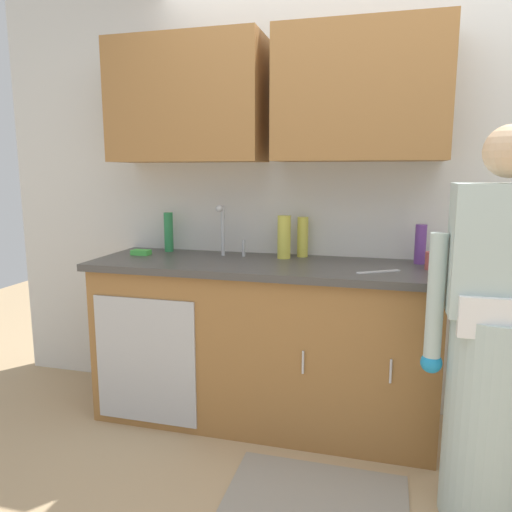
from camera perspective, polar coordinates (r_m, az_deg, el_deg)
ground_plane at (r=2.40m, az=10.60°, el=-27.31°), size 9.00×9.00×0.00m
kitchen_wall_with_uppers at (r=2.92m, az=10.37°, el=10.34°), size 4.80×0.44×2.70m
counter_cabinet at (r=2.87m, az=0.79°, el=-10.38°), size 1.90×0.62×0.90m
countertop at (r=2.74m, az=0.88°, el=-1.13°), size 1.96×0.66×0.04m
sink at (r=2.82m, az=-4.06°, el=-0.74°), size 0.50×0.36×0.35m
person_at_sink at (r=2.22m, az=26.00°, el=-10.94°), size 0.55×0.34×1.62m
floor_mat at (r=2.45m, az=7.09°, el=-26.22°), size 0.80×0.50×0.01m
bottle_water_tall at (r=2.83m, az=18.73°, el=1.32°), size 0.06×0.06×0.22m
bottle_cleaner_spray at (r=2.91m, az=5.50°, el=2.24°), size 0.06×0.06×0.24m
bottle_dish_liquid at (r=3.14m, az=-10.21°, el=2.78°), size 0.06×0.06×0.25m
bottle_soap at (r=2.85m, az=3.31°, el=2.23°), size 0.08×0.08×0.25m
cup_by_sink at (r=2.69m, az=20.01°, el=-0.54°), size 0.08×0.08×0.09m
knife_on_counter at (r=2.54m, az=14.16°, el=-1.79°), size 0.22×0.15×0.01m
sponge at (r=3.06m, az=-13.33°, el=0.42°), size 0.11×0.07×0.03m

